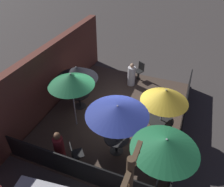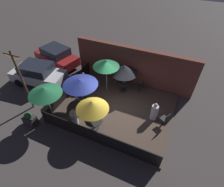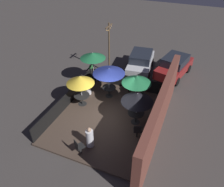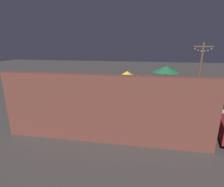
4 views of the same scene
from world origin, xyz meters
name	(u,v)px [view 4 (image 4 of 4)]	position (x,y,z in m)	size (l,w,h in m)	color
ground_plane	(115,113)	(0.00, 0.00, 0.00)	(60.00, 60.00, 0.00)	#423D3A
patio_deck	(115,113)	(0.00, 0.00, 0.06)	(7.02, 5.64, 0.12)	#47382D
building_wall	(103,110)	(0.00, 3.05, 1.43)	(8.62, 0.36, 2.86)	brown
fence_front	(121,91)	(0.00, -2.77, 0.59)	(6.82, 0.05, 0.95)	black
fence_side_left	(177,108)	(-3.46, 0.00, 0.59)	(0.05, 5.44, 0.95)	black
patio_umbrella_0	(127,75)	(-0.51, -1.98, 1.98)	(1.71, 1.71, 2.11)	#B2B2B7
patio_umbrella_1	(113,90)	(-0.19, 1.72, 1.93)	(1.78, 1.78, 2.08)	#B2B2B7
patio_umbrella_2	(150,78)	(-1.97, -0.73, 2.09)	(2.06, 2.06, 2.15)	#B2B2B7
patio_umbrella_3	(166,69)	(-3.04, -2.39, 2.36)	(1.76, 1.76, 2.44)	#B2B2B7
patio_umbrella_4	(137,80)	(-1.27, 1.31, 2.34)	(1.71, 1.71, 2.46)	#B2B2B7
dining_table_0	(127,94)	(-0.51, -1.98, 0.68)	(0.99, 0.99, 0.70)	black
dining_table_1	(113,114)	(-0.19, 1.72, 0.71)	(0.94, 0.94, 0.74)	black
dining_table_2	(149,100)	(-1.97, -0.73, 0.70)	(0.91, 0.91, 0.72)	black
patio_chair_0	(67,99)	(3.07, -0.17, 0.65)	(0.55, 0.55, 0.96)	black
patio_chair_1	(168,109)	(-2.95, 0.39, 0.61)	(0.56, 0.56, 0.90)	black
patio_chair_2	(89,117)	(0.93, 2.15, 0.64)	(0.52, 0.52, 0.95)	black
patron_0	(76,101)	(2.38, 0.07, 0.67)	(0.49, 0.49, 1.24)	silver
patron_1	(170,113)	(-2.94, 1.03, 0.66)	(0.50, 0.50, 1.20)	maroon
patron_2	(144,94)	(-1.68, -2.17, 0.63)	(0.54, 0.54, 1.16)	silver
planter_box	(178,95)	(-4.11, -3.16, 0.41)	(0.72, 0.50, 0.92)	#332D2D
light_post	(200,72)	(-5.01, -2.02, 2.27)	(1.10, 0.12, 4.07)	brown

